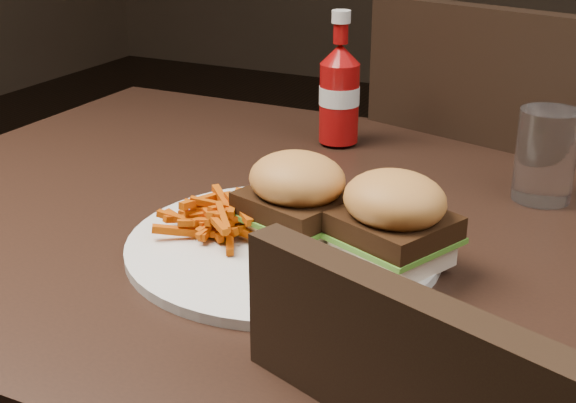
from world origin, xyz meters
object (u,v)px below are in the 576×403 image
at_px(dining_table, 360,244).
at_px(plate, 284,246).
at_px(ketchup_bottle, 339,103).
at_px(chair_far, 546,293).
at_px(tumbler, 546,155).

relative_size(dining_table, plate, 3.74).
bearing_deg(ketchup_bottle, chair_far, 47.13).
xyz_separation_m(chair_far, ketchup_bottle, (-0.27, -0.30, 0.38)).
bearing_deg(dining_table, ketchup_bottle, 117.93).
bearing_deg(dining_table, plate, -119.82).
distance_m(chair_far, ketchup_bottle, 0.55).
relative_size(chair_far, tumbler, 4.42).
distance_m(ketchup_bottle, tumbler, 0.31).
height_order(dining_table, plate, plate).
relative_size(chair_far, plate, 1.48).
bearing_deg(plate, chair_far, 73.64).
bearing_deg(plate, tumbler, 50.92).
distance_m(dining_table, chair_far, 0.65).
relative_size(chair_far, ketchup_bottle, 4.30).
bearing_deg(chair_far, ketchup_bottle, 62.64).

